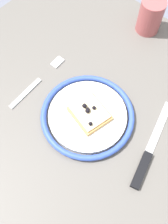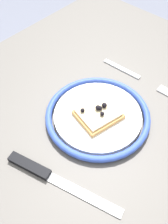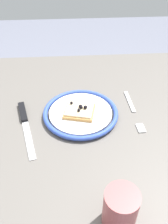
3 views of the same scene
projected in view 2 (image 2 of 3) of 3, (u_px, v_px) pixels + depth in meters
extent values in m
cube|color=#5B5651|center=(89.00, 137.00, 0.56)|extent=(1.00, 0.81, 0.04)
cylinder|color=#4C4742|center=(94.00, 82.00, 1.20)|extent=(0.05, 0.05, 0.72)
cylinder|color=white|center=(98.00, 116.00, 0.56)|extent=(0.20, 0.20, 0.01)
torus|color=#334FB2|center=(98.00, 115.00, 0.56)|extent=(0.23, 0.23, 0.01)
cube|color=tan|center=(98.00, 115.00, 0.55)|extent=(0.10, 0.10, 0.01)
cube|color=beige|center=(98.00, 112.00, 0.54)|extent=(0.09, 0.09, 0.01)
sphere|color=black|center=(98.00, 108.00, 0.54)|extent=(0.01, 0.01, 0.01)
sphere|color=black|center=(83.00, 110.00, 0.53)|extent=(0.01, 0.01, 0.01)
sphere|color=black|center=(104.00, 105.00, 0.54)|extent=(0.01, 0.01, 0.01)
sphere|color=black|center=(102.00, 114.00, 0.53)|extent=(0.01, 0.01, 0.01)
sphere|color=black|center=(100.00, 108.00, 0.54)|extent=(0.01, 0.01, 0.01)
cube|color=silver|center=(84.00, 195.00, 0.46)|extent=(0.05, 0.15, 0.00)
cube|color=black|center=(29.00, 166.00, 0.49)|extent=(0.04, 0.09, 0.01)
cube|color=silver|center=(122.00, 69.00, 0.67)|extent=(0.02, 0.11, 0.00)
cube|color=silver|center=(165.00, 91.00, 0.62)|extent=(0.02, 0.04, 0.00)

